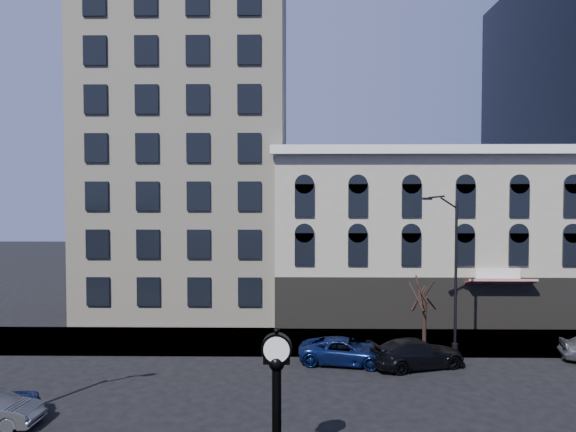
{
  "coord_description": "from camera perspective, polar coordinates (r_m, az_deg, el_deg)",
  "views": [
    {
      "loc": [
        2.39,
        -23.61,
        9.01
      ],
      "look_at": [
        2.0,
        4.0,
        8.0
      ],
      "focal_mm": 32.0,
      "sensor_mm": 36.0,
      "label": 1
    }
  ],
  "objects": [
    {
      "name": "ground",
      "position": [
        25.38,
        -4.91,
        -18.7
      ],
      "size": [
        160.0,
        160.0,
        0.0
      ],
      "primitive_type": "plane",
      "color": "black",
      "rests_on": "ground"
    },
    {
      "name": "sidewalk_far",
      "position": [
        32.94,
        -3.48,
        -13.68
      ],
      "size": [
        160.0,
        6.0,
        0.12
      ],
      "primitive_type": "cube",
      "color": "gray",
      "rests_on": "ground"
    },
    {
      "name": "cream_tower",
      "position": [
        44.55,
        -10.6,
        15.44
      ],
      "size": [
        15.9,
        15.4,
        42.5
      ],
      "color": "beige",
      "rests_on": "ground"
    },
    {
      "name": "victorian_row",
      "position": [
        40.76,
        14.46,
        -2.21
      ],
      "size": [
        22.6,
        11.19,
        12.5
      ],
      "color": "#B1A991",
      "rests_on": "ground"
    },
    {
      "name": "street_clock",
      "position": [
        17.8,
        -1.27,
        -20.3
      ],
      "size": [
        1.06,
        1.06,
        4.66
      ],
      "rotation": [
        0.0,
        0.0,
        -0.04
      ],
      "color": "black",
      "rests_on": "sidewalk_near"
    },
    {
      "name": "street_lamp_far",
      "position": [
        30.73,
        17.15,
        -1.68
      ],
      "size": [
        2.32,
        0.89,
        9.16
      ],
      "rotation": [
        0.0,
        0.0,
        3.42
      ],
      "color": "black",
      "rests_on": "sidewalk_far"
    },
    {
      "name": "bare_tree_far",
      "position": [
        31.57,
        14.95,
        -7.64
      ],
      "size": [
        2.78,
        2.78,
        4.77
      ],
      "color": "black",
      "rests_on": "sidewalk_far"
    },
    {
      "name": "car_far_a",
      "position": [
        28.85,
        6.33,
        -14.69
      ],
      "size": [
        5.25,
        3.07,
        1.37
      ],
      "primitive_type": "imported",
      "rotation": [
        0.0,
        0.0,
        1.4
      ],
      "color": "#0C194C",
      "rests_on": "ground"
    },
    {
      "name": "car_far_b",
      "position": [
        28.92,
        14.15,
        -14.57
      ],
      "size": [
        5.54,
        3.54,
        1.49
      ],
      "primitive_type": "imported",
      "rotation": [
        0.0,
        0.0,
        1.87
      ],
      "color": "black",
      "rests_on": "ground"
    }
  ]
}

